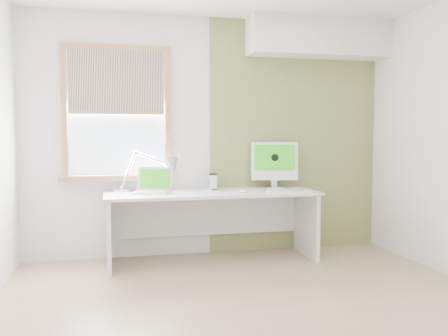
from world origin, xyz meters
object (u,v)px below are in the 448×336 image
object	(u,v)px
imac	(274,162)
desk	(211,209)
desk_lamp	(162,170)
laptop	(153,187)
external_drive	(213,182)

from	to	relation	value
imac	desk	bearing A→B (deg)	-168.10
desk	desk_lamp	world-z (taller)	desk_lamp
laptop	imac	size ratio (longest dim) A/B	0.85
desk_lamp	laptop	xyz separation A→B (m)	(-0.11, -0.16, -0.16)
desk_lamp	desk	bearing A→B (deg)	-16.92
laptop	desk	bearing A→B (deg)	0.69
laptop	imac	bearing A→B (deg)	6.96
desk	laptop	world-z (taller)	laptop
external_drive	imac	distance (m)	0.73
desk	laptop	size ratio (longest dim) A/B	4.93
desk	laptop	bearing A→B (deg)	-179.31
external_drive	desk	bearing A→B (deg)	-109.30
external_drive	desk_lamp	bearing A→B (deg)	179.14
desk	laptop	xyz separation A→B (m)	(-0.61, -0.01, 0.26)
desk_lamp	external_drive	bearing A→B (deg)	-0.86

